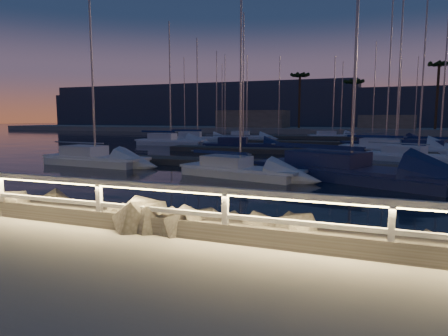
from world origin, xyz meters
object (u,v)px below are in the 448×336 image
at_px(guard_rail, 61,189).
at_px(sailboat_n, 331,136).
at_px(sailboat_d, 346,170).
at_px(sailboat_h, 436,149).
at_px(sailboat_l, 392,148).
at_px(sailboat_g, 415,156).
at_px(sailboat_b, 237,169).
at_px(sailboat_j, 241,145).
at_px(sailboat_k, 383,143).
at_px(sailboat_m, 245,137).
at_px(sailboat_e, 169,141).
at_px(sailboat_a, 93,158).
at_px(sailboat_i, 196,138).

xyz_separation_m(guard_rail, sailboat_n, (0.38, 52.90, -0.96)).
relative_size(sailboat_d, sailboat_h, 1.15).
bearing_deg(sailboat_l, sailboat_g, -69.22).
xyz_separation_m(sailboat_b, sailboat_n, (0.26, 40.85, 0.01)).
distance_m(sailboat_b, sailboat_g, 14.33).
xyz_separation_m(sailboat_j, sailboat_k, (12.80, 7.73, 0.02)).
xyz_separation_m(guard_rail, sailboat_k, (7.32, 36.85, -0.92)).
height_order(guard_rail, sailboat_m, sailboat_m).
relative_size(sailboat_d, sailboat_e, 1.28).
bearing_deg(guard_rail, sailboat_l, 75.18).
distance_m(guard_rail, sailboat_b, 12.08).
distance_m(sailboat_a, sailboat_g, 21.61).
distance_m(sailboat_d, sailboat_k, 23.75).
distance_m(sailboat_d, sailboat_m, 35.62).
bearing_deg(sailboat_m, sailboat_n, 25.90).
distance_m(sailboat_g, sailboat_n, 31.07).
bearing_deg(sailboat_a, sailboat_h, 41.97).
bearing_deg(sailboat_a, sailboat_g, 30.97).
bearing_deg(guard_rail, sailboat_m, 102.81).
distance_m(sailboat_h, sailboat_l, 3.37).
bearing_deg(sailboat_d, sailboat_e, 161.13).
relative_size(guard_rail, sailboat_e, 3.30).
bearing_deg(sailboat_j, sailboat_l, -7.59).
xyz_separation_m(sailboat_a, sailboat_b, (10.27, -1.48, -0.05)).
bearing_deg(sailboat_e, sailboat_j, -21.09).
relative_size(sailboat_k, sailboat_l, 0.96).
height_order(guard_rail, sailboat_k, sailboat_k).
height_order(sailboat_m, sailboat_n, sailboat_n).
distance_m(sailboat_d, sailboat_j, 19.29).
relative_size(sailboat_a, sailboat_l, 0.81).
height_order(sailboat_i, sailboat_m, sailboat_i).
xyz_separation_m(guard_rail, sailboat_g, (9.22, 23.11, -0.97)).
xyz_separation_m(guard_rail, sailboat_l, (7.97, 30.11, -0.93)).
bearing_deg(sailboat_b, sailboat_l, 79.72).
distance_m(sailboat_d, sailboat_l, 17.13).
relative_size(sailboat_j, sailboat_l, 0.83).
bearing_deg(sailboat_e, sailboat_b, -58.09).
distance_m(sailboat_j, sailboat_m, 16.75).
bearing_deg(sailboat_g, sailboat_b, -107.49).
bearing_deg(sailboat_e, guard_rail, -70.18).
height_order(sailboat_d, sailboat_i, sailboat_d).
bearing_deg(sailboat_m, sailboat_d, -73.98).
bearing_deg(sailboat_g, sailboat_m, 153.38).
height_order(sailboat_d, sailboat_h, sailboat_d).
height_order(sailboat_e, sailboat_n, sailboat_e).
relative_size(sailboat_g, sailboat_k, 0.84).
bearing_deg(sailboat_h, sailboat_l, -166.19).
xyz_separation_m(sailboat_j, sailboat_l, (13.45, 0.99, 0.01)).
height_order(sailboat_d, sailboat_j, sailboat_d).
distance_m(sailboat_b, sailboat_l, 19.70).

